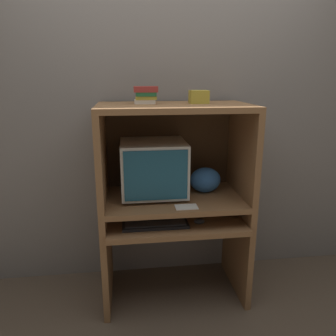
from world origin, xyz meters
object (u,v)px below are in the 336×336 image
object	(u,v)px
snack_bag	(205,180)
book_stack	(146,95)
keyboard	(155,224)
storage_box	(199,97)
mouse	(199,221)
crt_monitor	(153,168)

from	to	relation	value
snack_bag	book_stack	distance (m)	0.73
keyboard	storage_box	distance (m)	0.88
book_stack	storage_box	distance (m)	0.35
snack_bag	book_stack	xyz separation A→B (m)	(-0.42, -0.01, 0.60)
keyboard	snack_bag	bearing A→B (deg)	30.15
keyboard	book_stack	world-z (taller)	book_stack
keyboard	book_stack	xyz separation A→B (m)	(-0.04, 0.21, 0.81)
mouse	snack_bag	bearing A→B (deg)	68.71
crt_monitor	mouse	distance (m)	0.48
storage_box	keyboard	bearing A→B (deg)	-148.93
book_stack	storage_box	size ratio (longest dim) A/B	1.27
crt_monitor	storage_box	size ratio (longest dim) A/B	3.65
snack_bag	book_stack	world-z (taller)	book_stack
snack_bag	keyboard	bearing A→B (deg)	-149.85
keyboard	book_stack	size ratio (longest dim) A/B	2.80
snack_bag	book_stack	bearing A→B (deg)	-178.08
crt_monitor	book_stack	xyz separation A→B (m)	(-0.04, 0.00, 0.49)
book_stack	crt_monitor	bearing A→B (deg)	-3.42
mouse	book_stack	bearing A→B (deg)	147.20
mouse	book_stack	distance (m)	0.90
crt_monitor	keyboard	size ratio (longest dim) A/B	1.02
storage_box	book_stack	bearing A→B (deg)	176.75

